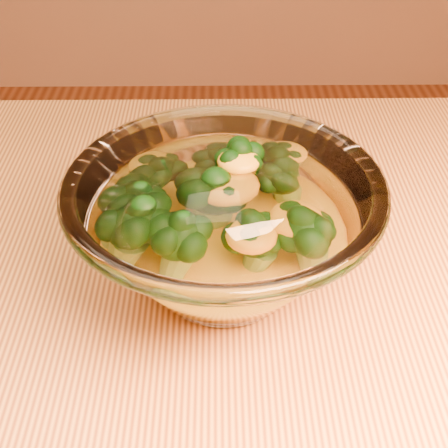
# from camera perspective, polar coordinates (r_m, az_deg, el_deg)

# --- Properties ---
(table) EXTENTS (1.20, 0.80, 0.75)m
(table) POSITION_cam_1_polar(r_m,az_deg,el_deg) (0.56, -0.96, -17.28)
(table) COLOR gold
(table) RESTS_ON ground
(glass_bowl) EXTENTS (0.25, 0.25, 0.11)m
(glass_bowl) POSITION_cam_1_polar(r_m,az_deg,el_deg) (0.49, -0.00, -0.49)
(glass_bowl) COLOR white
(glass_bowl) RESTS_ON table
(cheese_sauce) EXTENTS (0.14, 0.14, 0.04)m
(cheese_sauce) POSITION_cam_1_polar(r_m,az_deg,el_deg) (0.51, -0.00, -2.52)
(cheese_sauce) COLOR orange
(cheese_sauce) RESTS_ON glass_bowl
(broccoli_heap) EXTENTS (0.16, 0.15, 0.08)m
(broccoli_heap) POSITION_cam_1_polar(r_m,az_deg,el_deg) (0.49, -1.22, 1.33)
(broccoli_heap) COLOR black
(broccoli_heap) RESTS_ON cheese_sauce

